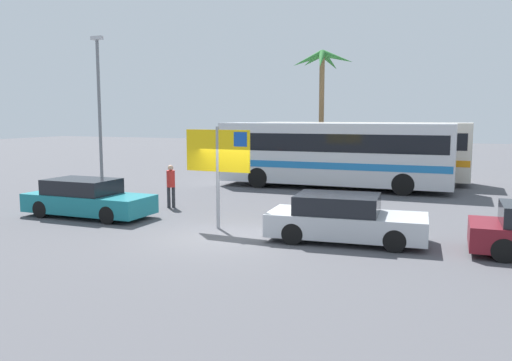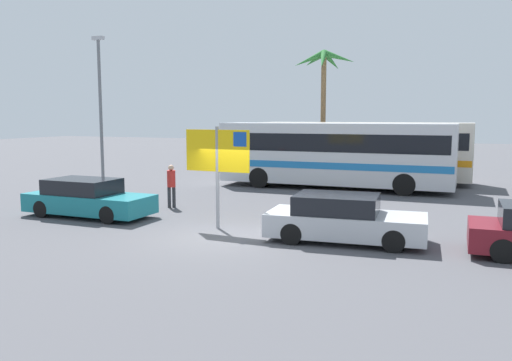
% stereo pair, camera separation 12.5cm
% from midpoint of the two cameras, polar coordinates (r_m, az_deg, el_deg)
% --- Properties ---
extents(ground, '(120.00, 120.00, 0.00)m').
position_cam_midpoint_polar(ground, '(15.41, -3.53, -6.16)').
color(ground, '#4C4C51').
extents(bus_front_coach, '(11.16, 2.65, 3.17)m').
position_cam_midpoint_polar(bus_front_coach, '(25.69, 8.70, 3.10)').
color(bus_front_coach, silver).
rests_on(bus_front_coach, ground).
extents(bus_rear_coach, '(11.16, 2.65, 3.17)m').
position_cam_midpoint_polar(bus_rear_coach, '(28.84, 11.62, 3.45)').
color(bus_rear_coach, silver).
rests_on(bus_rear_coach, ground).
extents(ferry_sign, '(2.20, 0.16, 3.20)m').
position_cam_midpoint_polar(ferry_sign, '(16.22, -3.88, 2.82)').
color(ferry_sign, gray).
rests_on(ferry_sign, ground).
extents(car_silver, '(4.51, 2.16, 1.32)m').
position_cam_midpoint_polar(car_silver, '(14.94, 9.74, -4.17)').
color(car_silver, '#B7BABF').
rests_on(car_silver, ground).
extents(car_teal, '(4.60, 1.79, 1.32)m').
position_cam_midpoint_polar(car_teal, '(19.27, -17.73, -1.89)').
color(car_teal, '#19757F').
rests_on(car_teal, ground).
extents(pedestrian_crossing_lot, '(0.32, 0.32, 1.66)m').
position_cam_midpoint_polar(pedestrian_crossing_lot, '(20.33, -9.05, -0.22)').
color(pedestrian_crossing_lot, '#2D2D33').
rests_on(pedestrian_crossing_lot, ground).
extents(lamp_post_left_side, '(0.56, 0.20, 6.98)m').
position_cam_midpoint_polar(lamp_post_left_side, '(24.36, -16.45, 7.46)').
color(lamp_post_left_side, slate).
rests_on(lamp_post_left_side, ground).
extents(palm_tree_seaside, '(3.78, 3.85, 7.60)m').
position_cam_midpoint_polar(palm_tree_seaside, '(33.39, 7.48, 11.38)').
color(palm_tree_seaside, brown).
rests_on(palm_tree_seaside, ground).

